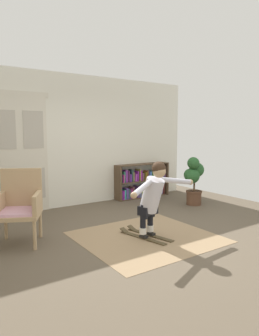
# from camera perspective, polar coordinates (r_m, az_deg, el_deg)

# --- Properties ---
(ground_plane) EXTENTS (7.20, 7.20, 0.00)m
(ground_plane) POSITION_cam_1_polar(r_m,az_deg,el_deg) (4.98, 3.28, -12.63)
(ground_plane) COLOR brown
(back_wall) EXTENTS (6.00, 0.10, 2.90)m
(back_wall) POSITION_cam_1_polar(r_m,az_deg,el_deg) (6.94, -9.86, 5.04)
(back_wall) COLOR silver
(back_wall) RESTS_ON ground
(double_door) EXTENTS (1.22, 0.05, 2.45)m
(double_door) POSITION_cam_1_polar(r_m,az_deg,el_deg) (6.48, -19.77, 2.66)
(double_door) COLOR beige
(double_door) RESTS_ON ground
(rug) EXTENTS (2.03, 1.90, 0.01)m
(rug) POSITION_cam_1_polar(r_m,az_deg,el_deg) (4.94, 3.20, -12.74)
(rug) COLOR #987C5A
(rug) RESTS_ON ground
(bookshelf) EXTENTS (1.50, 0.30, 0.85)m
(bookshelf) POSITION_cam_1_polar(r_m,az_deg,el_deg) (7.72, 2.36, -2.78)
(bookshelf) COLOR brown
(bookshelf) RESTS_ON ground
(wicker_chair) EXTENTS (0.80, 0.80, 1.10)m
(wicker_chair) POSITION_cam_1_polar(r_m,az_deg,el_deg) (4.84, -19.87, -6.42)
(wicker_chair) COLOR tan
(wicker_chair) RESTS_ON ground
(potted_plant) EXTENTS (0.53, 0.43, 1.09)m
(potted_plant) POSITION_cam_1_polar(r_m,az_deg,el_deg) (7.05, 11.89, -1.85)
(potted_plant) COLOR brown
(potted_plant) RESTS_ON ground
(skis_pair) EXTENTS (0.47, 0.94, 0.07)m
(skis_pair) POSITION_cam_1_polar(r_m,az_deg,el_deg) (4.95, 2.90, -12.46)
(skis_pair) COLOR #473A23
(skis_pair) RESTS_ON rug
(person_skier) EXTENTS (1.46, 0.69, 1.14)m
(person_skier) POSITION_cam_1_polar(r_m,az_deg,el_deg) (4.67, 4.44, -4.80)
(person_skier) COLOR white
(person_skier) RESTS_ON skis_pair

